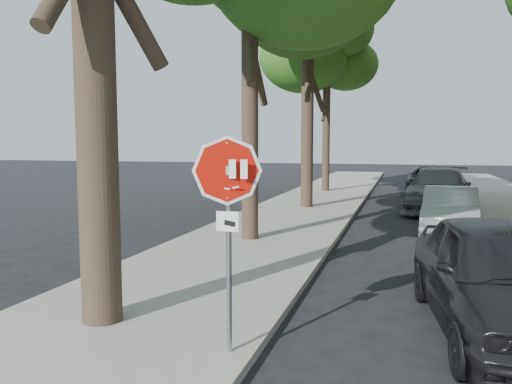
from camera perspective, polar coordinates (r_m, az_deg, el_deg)
ground at (r=6.24m, az=3.40°, el=-19.43°), size 120.00×120.00×0.00m
sidewalk_left at (r=18.09m, az=4.30°, el=-2.62°), size 4.00×55.00×0.12m
curb_left at (r=17.78m, az=10.78°, el=-2.83°), size 0.12×55.00×0.13m
curb_right at (r=17.90m, az=24.96°, el=-3.20°), size 0.12×55.00×0.13m
stop_sign at (r=5.86m, az=-3.22°, el=-1.16°), size 0.76×0.34×2.61m
tree_mid_b at (r=20.68m, az=6.02°, el=20.57°), size 5.88×5.46×10.36m
tree_far at (r=27.30m, az=8.13°, el=15.18°), size 5.29×4.91×9.33m
car_a at (r=7.75m, az=26.20°, el=-8.65°), size 2.45×4.93×1.61m
car_b at (r=15.43m, az=21.31°, el=-2.06°), size 1.83×4.29×1.38m
car_c at (r=20.65m, az=20.12°, el=0.25°), size 3.05×6.04×1.68m
car_d at (r=26.40m, az=19.25°, el=1.10°), size 2.42×5.17×1.43m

